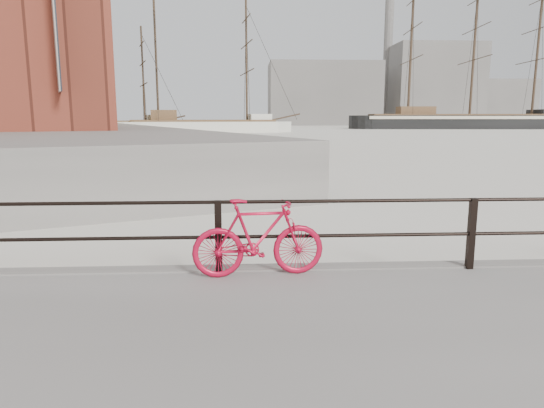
# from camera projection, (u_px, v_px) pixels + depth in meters

# --- Properties ---
(ground) EXTENTS (400.00, 400.00, 0.00)m
(ground) POSITION_uv_depth(u_px,v_px,m) (462.00, 288.00, 7.02)
(ground) COLOR white
(ground) RESTS_ON ground
(far_quay) EXTENTS (78.44, 148.07, 1.80)m
(far_quay) POSITION_uv_depth(u_px,v_px,m) (9.00, 127.00, 75.48)
(far_quay) COLOR gray
(far_quay) RESTS_ON ground
(guardrail) EXTENTS (28.00, 0.10, 1.00)m
(guardrail) POSITION_uv_depth(u_px,v_px,m) (471.00, 234.00, 6.72)
(guardrail) COLOR black
(guardrail) RESTS_ON promenade
(bicycle) EXTENTS (1.76, 0.44, 1.05)m
(bicycle) POSITION_uv_depth(u_px,v_px,m) (259.00, 238.00, 6.41)
(bicycle) COLOR #BC0C2C
(bicycle) RESTS_ON promenade
(barque_black) EXTENTS (56.97, 22.74, 31.80)m
(barque_black) POSITION_uv_depth(u_px,v_px,m) (468.00, 129.00, 100.47)
(barque_black) COLOR black
(barque_black) RESTS_ON ground
(schooner_mid) EXTENTS (32.27, 17.71, 21.85)m
(schooner_mid) POSITION_uv_depth(u_px,v_px,m) (204.00, 132.00, 76.89)
(schooner_mid) COLOR silver
(schooner_mid) RESTS_ON ground
(schooner_left) EXTENTS (24.16, 16.24, 17.05)m
(schooner_left) POSITION_uv_depth(u_px,v_px,m) (113.00, 133.00, 75.50)
(schooner_left) COLOR silver
(schooner_left) RESTS_ON ground
(apartment_brick) EXTENTS (27.87, 22.90, 21.20)m
(apartment_brick) POSITION_uv_depth(u_px,v_px,m) (3.00, 70.00, 103.80)
(apartment_brick) COLOR brown
(apartment_brick) RESTS_ON far_quay
(industrial_west) EXTENTS (32.00, 18.00, 18.00)m
(industrial_west) POSITION_uv_depth(u_px,v_px,m) (323.00, 94.00, 144.07)
(industrial_west) COLOR gray
(industrial_west) RESTS_ON ground
(industrial_mid) EXTENTS (26.00, 20.00, 24.00)m
(industrial_mid) POSITION_uv_depth(u_px,v_px,m) (432.00, 86.00, 150.32)
(industrial_mid) COLOR gray
(industrial_mid) RESTS_ON ground
(industrial_east) EXTENTS (20.00, 16.00, 14.00)m
(industrial_east) POSITION_uv_depth(u_px,v_px,m) (495.00, 103.00, 157.34)
(industrial_east) COLOR gray
(industrial_east) RESTS_ON ground
(smokestack) EXTENTS (2.80, 2.80, 44.00)m
(smokestack) POSITION_uv_depth(u_px,v_px,m) (388.00, 54.00, 152.76)
(smokestack) COLOR gray
(smokestack) RESTS_ON ground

